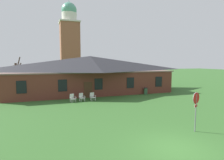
{
  "coord_description": "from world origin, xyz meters",
  "views": [
    {
      "loc": [
        -6.39,
        -7.91,
        4.67
      ],
      "look_at": [
        -0.34,
        9.34,
        2.9
      ],
      "focal_mm": 29.67,
      "sensor_mm": 36.0,
      "label": 1
    }
  ],
  "objects_px": {
    "stop_sign": "(196,104)",
    "lawn_chair_by_porch": "(72,98)",
    "lawn_chair_near_door": "(82,97)",
    "lawn_chair_left_end": "(92,96)",
    "trash_bin": "(146,91)"
  },
  "relations": [
    {
      "from": "lawn_chair_left_end",
      "to": "trash_bin",
      "type": "distance_m",
      "value": 8.36
    },
    {
      "from": "stop_sign",
      "to": "lawn_chair_near_door",
      "type": "height_order",
      "value": "stop_sign"
    },
    {
      "from": "lawn_chair_near_door",
      "to": "lawn_chair_left_end",
      "type": "xyz_separation_m",
      "value": [
        1.33,
        -0.02,
        0.0
      ]
    },
    {
      "from": "lawn_chair_by_porch",
      "to": "trash_bin",
      "type": "relative_size",
      "value": 0.98
    },
    {
      "from": "lawn_chair_by_porch",
      "to": "lawn_chair_left_end",
      "type": "relative_size",
      "value": 1.0
    },
    {
      "from": "stop_sign",
      "to": "lawn_chair_by_porch",
      "type": "height_order",
      "value": "stop_sign"
    },
    {
      "from": "stop_sign",
      "to": "lawn_chair_left_end",
      "type": "bearing_deg",
      "value": 108.68
    },
    {
      "from": "lawn_chair_by_porch",
      "to": "lawn_chair_left_end",
      "type": "bearing_deg",
      "value": 3.77
    },
    {
      "from": "stop_sign",
      "to": "lawn_chair_left_end",
      "type": "height_order",
      "value": "stop_sign"
    },
    {
      "from": "lawn_chair_by_porch",
      "to": "lawn_chair_left_end",
      "type": "height_order",
      "value": "same"
    },
    {
      "from": "trash_bin",
      "to": "stop_sign",
      "type": "bearing_deg",
      "value": -106.39
    },
    {
      "from": "stop_sign",
      "to": "trash_bin",
      "type": "bearing_deg",
      "value": 73.61
    },
    {
      "from": "lawn_chair_near_door",
      "to": "lawn_chair_left_end",
      "type": "distance_m",
      "value": 1.33
    },
    {
      "from": "lawn_chair_near_door",
      "to": "trash_bin",
      "type": "bearing_deg",
      "value": 8.84
    },
    {
      "from": "stop_sign",
      "to": "lawn_chair_by_porch",
      "type": "distance_m",
      "value": 13.89
    }
  ]
}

